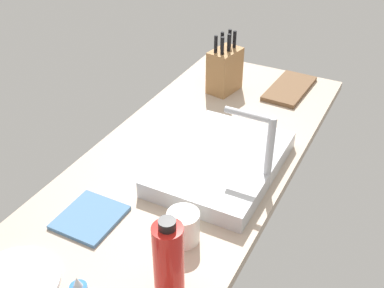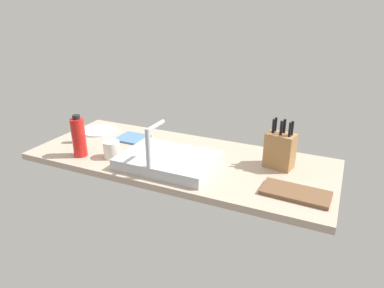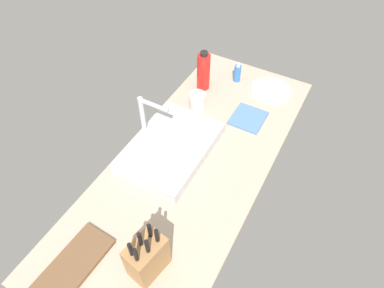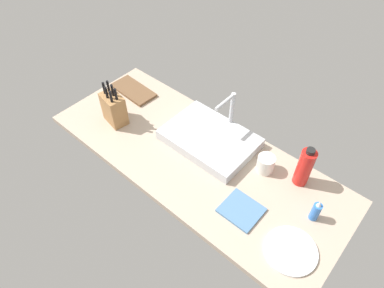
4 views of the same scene
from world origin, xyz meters
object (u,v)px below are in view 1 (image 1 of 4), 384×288
(faucet, at_px, (263,146))
(water_bottle, at_px, (169,261))
(dinner_plate, at_px, (14,282))
(cutting_board, at_px, (290,88))
(dish_towel, at_px, (90,217))
(sink_basin, at_px, (222,162))
(knife_block, at_px, (225,70))
(coffee_mug, at_px, (183,226))

(faucet, relative_size, water_bottle, 1.08)
(dinner_plate, bearing_deg, cutting_board, 167.50)
(faucet, bearing_deg, dish_towel, -46.18)
(sink_basin, xyz_separation_m, water_bottle, (0.51, 0.09, 0.08))
(sink_basin, distance_m, knife_block, 0.56)
(sink_basin, relative_size, knife_block, 1.93)
(knife_block, distance_m, coffee_mug, 0.89)
(knife_block, xyz_separation_m, coffee_mug, (0.85, 0.26, -0.05))
(faucet, relative_size, coffee_mug, 2.73)
(knife_block, bearing_deg, coffee_mug, 27.56)
(water_bottle, bearing_deg, knife_block, -162.93)
(sink_basin, height_order, cutting_board, sink_basin)
(sink_basin, relative_size, cutting_board, 1.64)
(faucet, xyz_separation_m, knife_block, (-0.54, -0.36, -0.06))
(faucet, relative_size, cutting_board, 0.86)
(faucet, height_order, knife_block, same)
(knife_block, xyz_separation_m, cutting_board, (-0.13, 0.25, -0.09))
(knife_block, distance_m, water_bottle, 1.07)
(faucet, xyz_separation_m, dish_towel, (0.36, -0.38, -0.15))
(water_bottle, height_order, dish_towel, water_bottle)
(coffee_mug, bearing_deg, knife_block, -163.02)
(sink_basin, xyz_separation_m, faucet, (0.02, 0.14, 0.12))
(sink_basin, bearing_deg, knife_block, -156.55)
(knife_block, relative_size, water_bottle, 1.08)
(cutting_board, xyz_separation_m, water_bottle, (1.15, 0.06, 0.10))
(knife_block, distance_m, dish_towel, 0.91)
(cutting_board, bearing_deg, faucet, 9.73)
(coffee_mug, bearing_deg, sink_basin, -173.83)
(dish_towel, relative_size, coffee_mug, 1.93)
(cutting_board, bearing_deg, coffee_mug, 0.64)
(sink_basin, height_order, knife_block, knife_block)
(water_bottle, height_order, coffee_mug, water_bottle)
(knife_block, bearing_deg, cutting_board, 127.68)
(knife_block, height_order, dish_towel, knife_block)
(knife_block, xyz_separation_m, water_bottle, (1.02, 0.31, 0.01))
(sink_basin, xyz_separation_m, dish_towel, (0.39, -0.24, -0.02))
(knife_block, xyz_separation_m, dish_towel, (0.90, -0.02, -0.09))
(water_bottle, xyz_separation_m, coffee_mug, (-0.17, -0.05, -0.06))
(sink_basin, xyz_separation_m, knife_block, (-0.51, -0.22, 0.07))
(water_bottle, relative_size, coffee_mug, 2.52)
(faucet, distance_m, dish_towel, 0.55)
(sink_basin, relative_size, water_bottle, 2.08)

